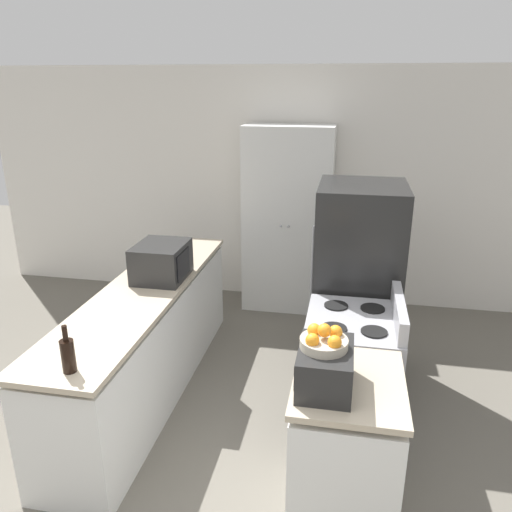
{
  "coord_description": "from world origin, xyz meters",
  "views": [
    {
      "loc": [
        0.74,
        -1.9,
        2.44
      ],
      "look_at": [
        0.0,
        1.96,
        1.05
      ],
      "focal_mm": 35.0,
      "sensor_mm": 36.0,
      "label": 1
    }
  ],
  "objects": [
    {
      "name": "counter_right",
      "position": [
        0.8,
        0.47,
        0.44
      ],
      "size": [
        0.6,
        0.73,
        0.91
      ],
      "color": "silver",
      "rests_on": "ground_plane"
    },
    {
      "name": "counter_left",
      "position": [
        -0.8,
        1.44,
        0.44
      ],
      "size": [
        0.6,
        2.69,
        0.91
      ],
      "color": "silver",
      "rests_on": "ground_plane"
    },
    {
      "name": "stove",
      "position": [
        0.82,
        1.22,
        0.46
      ],
      "size": [
        0.66,
        0.74,
        1.07
      ],
      "color": "#9E9EA3",
      "rests_on": "ground_plane"
    },
    {
      "name": "wine_bottle",
      "position": [
        -0.73,
        0.26,
        1.01
      ],
      "size": [
        0.08,
        0.08,
        0.28
      ],
      "color": "black",
      "rests_on": "counter_left"
    },
    {
      "name": "microwave",
      "position": [
        -0.72,
        1.68,
        1.06
      ],
      "size": [
        0.4,
        0.46,
        0.29
      ],
      "color": "black",
      "rests_on": "counter_left"
    },
    {
      "name": "fruit_bowl",
      "position": [
        0.66,
        0.39,
        1.18
      ],
      "size": [
        0.25,
        0.25,
        0.13
      ],
      "color": "#B2A893",
      "rests_on": "toaster_oven"
    },
    {
      "name": "pantry_cabinet",
      "position": [
        0.09,
        3.31,
        1.0
      ],
      "size": [
        0.94,
        0.5,
        2.01
      ],
      "color": "silver",
      "rests_on": "ground_plane"
    },
    {
      "name": "wall_back",
      "position": [
        0.0,
        3.6,
        1.3
      ],
      "size": [
        7.0,
        0.06,
        2.6
      ],
      "color": "silver",
      "rests_on": "ground_plane"
    },
    {
      "name": "toaster_oven",
      "position": [
        0.67,
        0.38,
        1.02
      ],
      "size": [
        0.29,
        0.4,
        0.23
      ],
      "color": "black",
      "rests_on": "counter_right"
    },
    {
      "name": "refrigerator",
      "position": [
        0.84,
        2.01,
        0.84
      ],
      "size": [
        0.71,
        0.76,
        1.68
      ],
      "color": "black",
      "rests_on": "ground_plane"
    }
  ]
}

